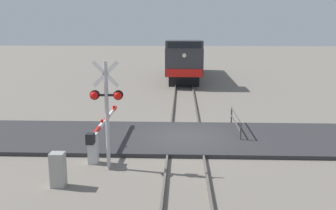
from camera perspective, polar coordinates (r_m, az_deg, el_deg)
ground_plane at (r=17.28m, az=2.61°, el=-5.28°), size 160.00×160.00×0.00m
rail_track_left at (r=17.27m, az=0.22°, el=-5.02°), size 0.08×80.00×0.15m
rail_track_right at (r=17.28m, az=5.00°, el=-5.06°), size 0.08×80.00×0.15m
road_surface at (r=17.26m, az=2.61°, el=-5.01°), size 36.00×5.06×0.17m
locomotive at (r=37.02m, az=2.45°, el=7.19°), size 3.10×14.70×3.93m
crossing_signal at (r=13.40m, az=-9.37°, el=0.29°), size 1.18×0.33×3.96m
crossing_gate at (r=15.07m, az=-10.81°, el=-4.91°), size 0.36×5.59×1.29m
utility_cabinet at (r=12.76m, az=-16.45°, el=-9.46°), size 0.46×0.40×1.15m
guard_railing at (r=18.36m, az=10.29°, el=-2.37°), size 0.08×3.21×0.95m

